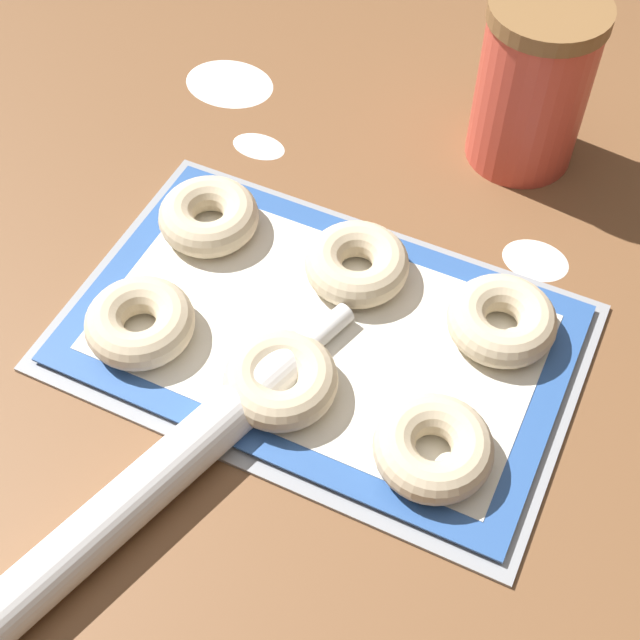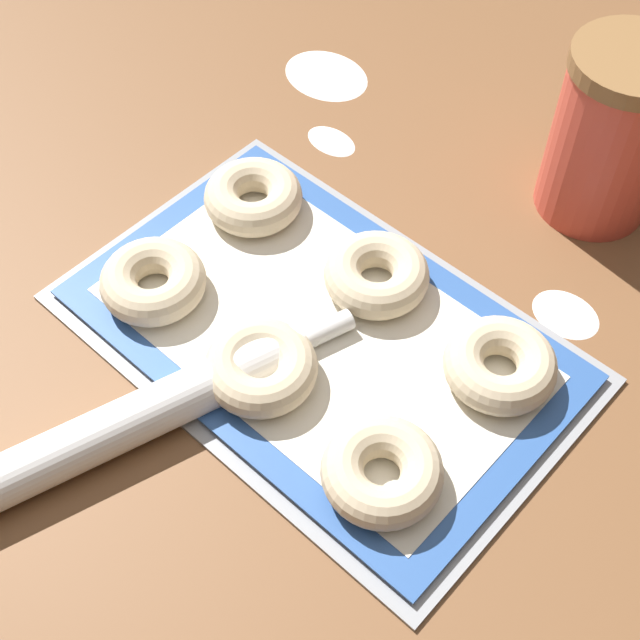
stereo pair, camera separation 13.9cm
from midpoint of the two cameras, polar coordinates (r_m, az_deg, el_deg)
The scene contains 14 objects.
ground_plane at distance 0.79m, azimuth -6.09°, elevation -2.33°, with size 2.80×2.80×0.00m, color brown.
baking_tray at distance 0.79m, azimuth -4.98°, elevation -1.66°, with size 0.45×0.29×0.01m.
baking_mat at distance 0.79m, azimuth -5.01°, elevation -1.43°, with size 0.43×0.27×0.00m.
bagel_front_left at distance 0.80m, azimuth -16.37°, elevation -0.75°, with size 0.10×0.10×0.03m.
bagel_front_center at distance 0.74m, azimuth -7.88°, elevation -4.48°, with size 0.10×0.10×0.03m.
bagel_front_right at distance 0.70m, azimuth 1.68°, elevation -8.91°, with size 0.10×0.10×0.03m.
bagel_back_left at distance 0.87m, azimuth -11.73°, elevation 6.02°, with size 0.10×0.10×0.03m.
bagel_back_center at distance 0.81m, azimuth -2.47°, elevation 3.05°, with size 0.10×0.10×0.03m.
bagel_back_right at distance 0.77m, azimuth 6.66°, elevation -0.64°, with size 0.10×0.10×0.03m.
flour_canister at distance 0.91m, azimuth 9.22°, elevation 14.28°, with size 0.11×0.11×0.18m.
rolling_pin at distance 0.72m, azimuth -17.44°, elevation -11.60°, with size 0.16×0.47×0.04m.
flour_patch_near at distance 0.86m, azimuth 9.27°, elevation 3.32°, with size 0.06×0.05×0.00m.
flour_patch_far at distance 0.97m, azimuth -8.10°, elevation 10.58°, with size 0.06×0.04×0.00m.
flour_patch_side at distance 1.05m, azimuth -9.70°, elevation 14.39°, with size 0.10×0.08×0.00m.
Camera 1 is at (0.21, -0.41, 0.65)m, focal length 50.00 mm.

